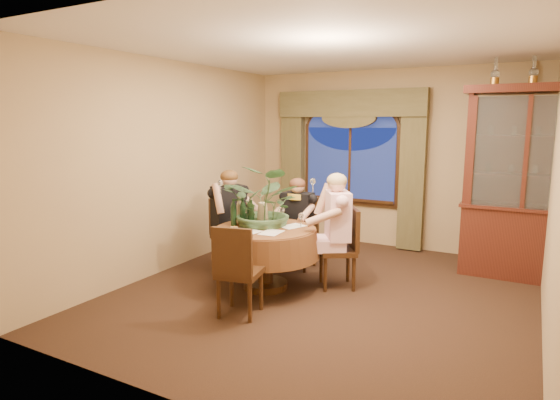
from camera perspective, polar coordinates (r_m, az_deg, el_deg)
The scene contains 36 objects.
floor at distance 5.63m, azimuth 5.37°, elevation -11.26°, with size 5.00×5.00×0.00m, color black.
wall_back at distance 7.66m, azimuth 12.96°, elevation 4.83°, with size 4.50×4.50×0.00m, color tan.
wall_right at distance 4.89m, azimuth 30.65°, elevation 1.20°, with size 5.00×5.00×0.00m, color tan.
ceiling at distance 5.33m, azimuth 5.86°, elevation 18.17°, with size 5.00×5.00×0.00m, color white.
window at distance 7.78m, azimuth 8.52°, elevation 4.30°, with size 1.62×0.10×1.32m, color navy, non-canonical shape.
arched_transom at distance 7.75m, azimuth 8.67°, elevation 10.06°, with size 1.60×0.06×0.44m, color navy, non-canonical shape.
drapery_left at distance 8.16m, azimuth 1.56°, elevation 3.80°, with size 0.38×0.14×2.32m, color #4C4727.
drapery_right at distance 7.46m, azimuth 15.83°, elevation 2.90°, with size 0.38×0.14×2.32m, color #4C4727.
swag_valance at distance 7.68m, azimuth 8.50°, elevation 11.56°, with size 2.45×0.16×0.42m, color #4C4727, non-canonical shape.
dining_table at distance 5.67m, azimuth -1.79°, elevation -7.08°, with size 1.30×1.30×0.75m, color maroon.
china_cabinet at distance 6.65m, azimuth 27.60°, elevation 1.76°, with size 1.51×0.59×2.44m, color #3A1711.
oil_lamp_left at distance 6.65m, azimuth 24.77°, elevation 14.02°, with size 0.11×0.11×0.34m, color #A5722D, non-canonical shape.
oil_lamp_center at distance 6.63m, azimuth 28.55°, elevation 13.76°, with size 0.11×0.11×0.34m, color #A5722D, non-canonical shape.
chair_right at distance 5.73m, azimuth 7.01°, elevation -5.89°, with size 0.42×0.42×0.96m, color black.
chair_back_right at distance 6.43m, azimuth 2.27°, elevation -4.10°, with size 0.42×0.42×0.96m, color black.
chair_back at distance 6.38m, azimuth -6.06°, elevation -4.25°, with size 0.42×0.42×0.96m, color black.
chair_front_left at distance 4.91m, azimuth -4.91°, elevation -8.50°, with size 0.42×0.42×0.96m, color black.
person_pink at distance 5.67m, azimuth 7.04°, elevation -3.73°, with size 0.50×0.46×1.40m, color #F6C2CF, non-canonical shape.
person_back at distance 6.32m, azimuth -6.21°, elevation -2.49°, with size 0.49×0.45×1.37m, color black, non-canonical shape.
person_scarf at distance 6.34m, azimuth 2.19°, elevation -2.91°, with size 0.45×0.41×1.26m, color black, non-canonical shape.
stoneware_vase at distance 5.69m, azimuth -2.12°, elevation -1.69°, with size 0.15×0.15×0.28m, color #96845E, non-canonical shape.
centerpiece_plant at distance 5.62m, azimuth -1.64°, elevation 3.18°, with size 0.98×1.09×0.85m, color #395A37.
olive_bowl at distance 5.50m, azimuth -1.79°, elevation -3.32°, with size 0.15×0.15×0.05m, color #42522A.
cheese_platter at distance 5.37m, azimuth -5.61°, elevation -3.80°, with size 0.32×0.32×0.02m, color black.
wine_bottle_0 at distance 5.70m, azimuth -3.48°, elevation -1.41°, with size 0.07×0.07×0.33m, color tan.
wine_bottle_1 at distance 5.82m, azimuth -4.95°, elevation -1.20°, with size 0.07×0.07×0.33m, color tan.
wine_bottle_2 at distance 5.68m, azimuth -5.68°, elevation -1.48°, with size 0.07×0.07×0.33m, color black.
wine_bottle_3 at distance 5.71m, azimuth -4.55°, elevation -1.41°, with size 0.07×0.07×0.33m, color black.
wine_bottle_4 at distance 5.81m, azimuth -3.62°, elevation -1.21°, with size 0.07×0.07×0.33m, color black.
wine_bottle_5 at distance 5.57m, azimuth -3.51°, elevation -1.66°, with size 0.07×0.07×0.33m, color black.
tasting_paper_0 at distance 5.31m, azimuth -1.07°, elevation -3.99°, with size 0.21×0.30×0.00m, color white.
tasting_paper_1 at distance 5.63m, azimuth 1.51°, elevation -3.21°, with size 0.21×0.30×0.00m, color white.
tasting_paper_2 at distance 5.33m, azimuth -3.92°, elevation -3.96°, with size 0.21×0.30×0.00m, color white.
wine_glass_person_pink at distance 5.58m, azimuth 2.58°, elevation -2.43°, with size 0.07×0.07×0.18m, color silver, non-canonical shape.
wine_glass_person_back at distance 5.91m, azimuth -4.11°, elevation -1.77°, with size 0.07×0.07×0.18m, color silver, non-canonical shape.
wine_glass_person_scarf at distance 5.92m, azimuth 0.29°, elevation -1.73°, with size 0.07×0.07×0.18m, color silver, non-canonical shape.
Camera 1 is at (2.05, -4.85, 2.00)m, focal length 30.00 mm.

